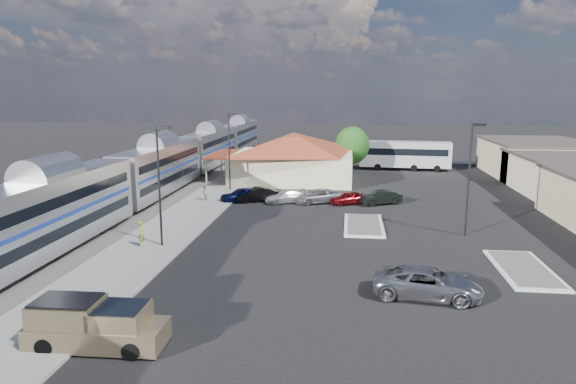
# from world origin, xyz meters

# --- Properties ---
(ground) EXTENTS (280.00, 280.00, 0.00)m
(ground) POSITION_xyz_m (0.00, 0.00, 0.00)
(ground) COLOR black
(ground) RESTS_ON ground
(railbed) EXTENTS (16.00, 100.00, 0.12)m
(railbed) POSITION_xyz_m (-21.00, 8.00, 0.06)
(railbed) COLOR #4C4944
(railbed) RESTS_ON ground
(platform) EXTENTS (5.50, 92.00, 0.18)m
(platform) POSITION_xyz_m (-12.00, 6.00, 0.09)
(platform) COLOR gray
(platform) RESTS_ON ground
(passenger_train) EXTENTS (3.00, 104.00, 5.55)m
(passenger_train) POSITION_xyz_m (-18.00, 12.55, 2.87)
(passenger_train) COLOR silver
(passenger_train) RESTS_ON ground
(freight_cars) EXTENTS (2.80, 46.00, 4.00)m
(freight_cars) POSITION_xyz_m (-24.00, 8.14, 1.93)
(freight_cars) COLOR black
(freight_cars) RESTS_ON ground
(station_depot) EXTENTS (18.35, 12.24, 6.20)m
(station_depot) POSITION_xyz_m (-4.56, 24.00, 3.13)
(station_depot) COLOR beige
(station_depot) RESTS_ON ground
(traffic_island_south) EXTENTS (3.30, 7.50, 0.21)m
(traffic_island_south) POSITION_xyz_m (4.00, 2.00, 0.10)
(traffic_island_south) COLOR silver
(traffic_island_south) RESTS_ON ground
(traffic_island_north) EXTENTS (3.30, 7.50, 0.21)m
(traffic_island_north) POSITION_xyz_m (14.00, -8.00, 0.10)
(traffic_island_north) COLOR silver
(traffic_island_north) RESTS_ON ground
(lamp_plat_s) EXTENTS (1.08, 0.25, 9.00)m
(lamp_plat_s) POSITION_xyz_m (-10.90, -6.00, 5.34)
(lamp_plat_s) COLOR black
(lamp_plat_s) RESTS_ON ground
(lamp_plat_n) EXTENTS (1.08, 0.25, 9.00)m
(lamp_plat_n) POSITION_xyz_m (-10.90, 16.00, 5.34)
(lamp_plat_n) COLOR black
(lamp_plat_n) RESTS_ON ground
(lamp_lot) EXTENTS (1.08, 0.25, 9.00)m
(lamp_lot) POSITION_xyz_m (12.10, 0.00, 5.34)
(lamp_lot) COLOR black
(lamp_lot) RESTS_ON ground
(tree_depot) EXTENTS (4.71, 4.71, 6.63)m
(tree_depot) POSITION_xyz_m (3.00, 30.00, 4.02)
(tree_depot) COLOR #382314
(tree_depot) RESTS_ON ground
(pickup_truck) EXTENTS (6.21, 2.46, 2.13)m
(pickup_truck) POSITION_xyz_m (-8.50, -20.78, 1.01)
(pickup_truck) COLOR #9C8660
(pickup_truck) RESTS_ON ground
(suv) EXTENTS (6.36, 3.52, 1.68)m
(suv) POSITION_xyz_m (7.15, -13.21, 0.84)
(suv) COLOR gray
(suv) RESTS_ON ground
(coach_bus) EXTENTS (13.10, 3.80, 4.14)m
(coach_bus) POSITION_xyz_m (10.74, 35.02, 2.39)
(coach_bus) COLOR silver
(coach_bus) RESTS_ON ground
(person_a) EXTENTS (0.48, 0.71, 1.89)m
(person_a) POSITION_xyz_m (-12.37, -6.38, 1.12)
(person_a) COLOR #9EB839
(person_a) RESTS_ON platform
(person_b) EXTENTS (0.75, 0.90, 1.69)m
(person_b) POSITION_xyz_m (-12.36, 10.00, 1.02)
(person_b) COLOR silver
(person_b) RESTS_ON platform
(parked_car_a) EXTENTS (4.69, 3.51, 1.49)m
(parked_car_a) POSITION_xyz_m (-8.50, 10.47, 0.74)
(parked_car_a) COLOR #0C133C
(parked_car_a) RESTS_ON ground
(parked_car_b) EXTENTS (4.76, 3.27, 1.49)m
(parked_car_b) POSITION_xyz_m (-6.94, 10.77, 0.74)
(parked_car_b) COLOR black
(parked_car_b) RESTS_ON ground
(parked_car_c) EXTENTS (4.83, 3.59, 1.30)m
(parked_car_c) POSITION_xyz_m (-3.74, 10.47, 0.65)
(parked_car_c) COLOR silver
(parked_car_c) RESTS_ON ground
(parked_car_d) EXTENTS (5.65, 4.27, 1.43)m
(parked_car_d) POSITION_xyz_m (-0.54, 10.77, 0.71)
(parked_car_d) COLOR gray
(parked_car_d) RESTS_ON ground
(parked_car_e) EXTENTS (4.17, 3.03, 1.32)m
(parked_car_e) POSITION_xyz_m (2.66, 10.47, 0.66)
(parked_car_e) COLOR maroon
(parked_car_e) RESTS_ON ground
(parked_car_f) EXTENTS (4.63, 3.35, 1.45)m
(parked_car_f) POSITION_xyz_m (5.86, 10.77, 0.73)
(parked_car_f) COLOR black
(parked_car_f) RESTS_ON ground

